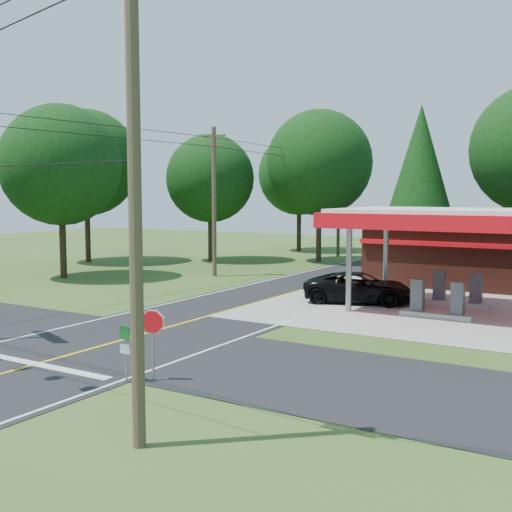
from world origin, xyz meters
The scene contains 13 objects.
ground centered at (0.00, 0.00, 0.00)m, with size 120.00×120.00×0.00m, color #2B4D1B.
main_highway centered at (0.00, 0.00, 0.01)m, with size 8.00×120.00×0.02m, color black.
cross_road centered at (0.00, 0.00, 0.01)m, with size 70.00×7.00×0.02m, color black.
lane_center_yellow centered at (0.00, 0.00, 0.03)m, with size 0.15×110.00×0.00m, color yellow.
gas_canopy centered at (9.00, 13.00, 4.27)m, with size 10.60×7.40×4.88m.
convenience_store centered at (10.00, 22.98, 1.92)m, with size 16.40×7.55×3.80m.
utility_pole_near_right centered at (7.50, -7.00, 5.96)m, with size 1.80×0.30×11.50m.
utility_pole_far_left centered at (-8.00, 18.00, 5.20)m, with size 1.80×0.30×10.00m.
utility_pole_north centered at (-6.50, 35.00, 4.75)m, with size 0.30×0.30×9.50m.
treeline_backdrop centered at (0.82, 24.01, 7.49)m, with size 70.27×51.59×13.30m.
suv_car centered at (4.50, 13.08, 0.78)m, with size 5.61×5.61×1.56m, color black.
octagonal_stop_sign centered at (4.50, -3.01, 1.62)m, with size 0.73×0.31×2.19m.
route_sign_post centered at (3.88, -3.52, 1.14)m, with size 0.40×0.10×1.94m.
Camera 1 is at (16.86, -17.39, 5.60)m, focal length 45.00 mm.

